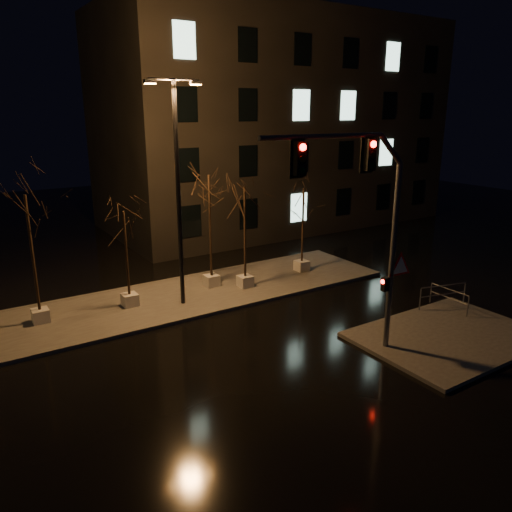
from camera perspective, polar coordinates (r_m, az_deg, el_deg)
ground at (r=18.65m, az=-2.22°, el=-10.85°), size 90.00×90.00×0.00m
median at (r=23.54m, az=-9.72°, el=-4.91°), size 22.00×5.00×0.15m
sidewalk_corner at (r=20.99m, az=21.15°, el=-8.55°), size 7.00×5.00×0.15m
building at (r=39.32m, az=1.97°, el=14.87°), size 25.00×12.00×15.00m
tree_1 at (r=21.30m, az=-24.56°, el=3.30°), size 1.80×1.80×5.41m
tree_2 at (r=22.01m, az=-14.77°, el=2.58°), size 1.80×1.80×4.39m
tree_3 at (r=23.75m, az=-5.34°, el=6.30°), size 1.80×1.80×5.60m
tree_4 at (r=23.62m, az=-1.30°, el=5.36°), size 1.80×1.80×5.09m
tree_5 at (r=26.31m, az=5.43°, el=5.58°), size 1.80×1.80×4.59m
traffic_signal_mast at (r=16.89m, az=12.70°, el=4.63°), size 6.29×0.55×7.69m
streetlight_main at (r=21.46m, az=-8.93°, el=8.56°), size 2.40×0.46×9.59m
guard_rail_a at (r=23.43m, az=20.59°, el=-3.93°), size 2.29×0.64×1.02m
guard_rail_b at (r=23.26m, az=21.20°, el=-4.31°), size 0.10×1.98×0.94m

